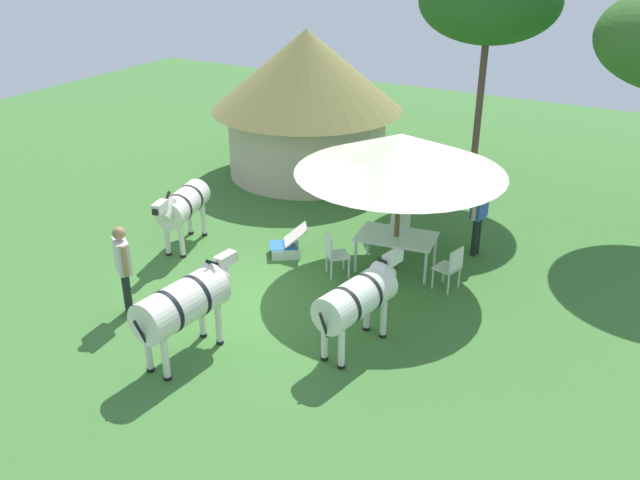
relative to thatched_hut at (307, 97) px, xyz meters
The scene contains 14 objects.
ground_plane 7.36m from the thatched_hut, 64.76° to the right, with size 36.00×36.00×0.00m, color #3E7232.
thatched_hut is the anchor object (origin of this frame).
shade_umbrella 6.18m from the thatched_hut, 42.78° to the right, with size 4.14×4.14×2.88m.
patio_dining_table 6.35m from the thatched_hut, 42.78° to the right, with size 1.70×1.21×0.74m.
patio_chair_near_lawn 7.53m from the thatched_hut, 37.77° to the right, with size 0.51×0.53×0.90m.
patio_chair_east_end 5.31m from the thatched_hut, 35.71° to the right, with size 0.55×0.54×0.90m.
patio_chair_near_hut 6.43m from the thatched_hut, 55.02° to the right, with size 0.61×0.61×0.90m.
guest_beside_umbrella 6.50m from the thatched_hut, 25.52° to the right, with size 0.28×0.61×1.73m.
standing_watcher 8.33m from the thatched_hut, 83.29° to the right, with size 0.53×0.44×1.73m.
striped_lounge_chair 5.58m from the thatched_hut, 64.46° to the right, with size 0.95×0.88×0.66m.
zebra_nearest_camera 8.86m from the thatched_hut, 54.47° to the right, with size 0.91×2.20×1.48m.
zebra_by_umbrella 5.61m from the thatched_hut, 89.30° to the right, with size 0.96×2.13×1.51m.
zebra_toward_hut 9.23m from the thatched_hut, 72.38° to the right, with size 0.86×2.28×1.54m.
acacia_tree_far_lawn 5.28m from the thatched_hut, 14.65° to the left, with size 3.42×3.42×5.80m.
Camera 1 is at (6.27, -9.53, 6.61)m, focal length 38.25 mm.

